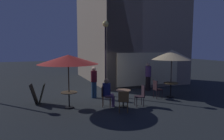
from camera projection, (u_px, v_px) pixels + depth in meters
name	position (u px, v px, depth m)	size (l,w,h in m)	color
ground_plane	(101.00, 98.00, 10.83)	(60.00, 60.00, 0.00)	#22272A
cafe_building	(120.00, 17.00, 15.32)	(6.37, 8.23, 9.68)	gray
street_lamp_near_corner	(106.00, 43.00, 11.14)	(0.33, 0.33, 4.06)	black
menu_sandwich_board	(38.00, 94.00, 9.69)	(0.76, 0.67, 0.94)	black
cafe_table_0	(171.00, 87.00, 11.02)	(0.77, 0.77, 0.77)	black
cafe_table_1	(69.00, 97.00, 9.06)	(0.71, 0.71, 0.72)	black
cafe_table_2	(123.00, 95.00, 9.25)	(0.67, 0.67, 0.77)	black
patio_umbrella_0	(172.00, 55.00, 10.83)	(2.09, 2.09, 2.53)	black
patio_umbrella_1	(68.00, 60.00, 8.88)	(2.59, 2.59, 2.34)	black
cafe_chair_0	(157.00, 88.00, 10.77)	(0.42, 0.42, 0.94)	black
cafe_chair_1	(141.00, 94.00, 9.39)	(0.48, 0.48, 0.94)	black
cafe_chair_2	(105.00, 94.00, 9.30)	(0.55, 0.55, 0.91)	brown
cafe_chair_3	(123.00, 99.00, 8.45)	(0.56, 0.56, 0.91)	brown
patron_seated_0	(108.00, 91.00, 9.27)	(0.55, 0.48, 1.27)	#5C3E63
patron_standing_1	(148.00, 77.00, 12.69)	(0.36, 0.36, 1.71)	black
patron_standing_2	(94.00, 82.00, 10.86)	(0.32, 0.32, 1.65)	navy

